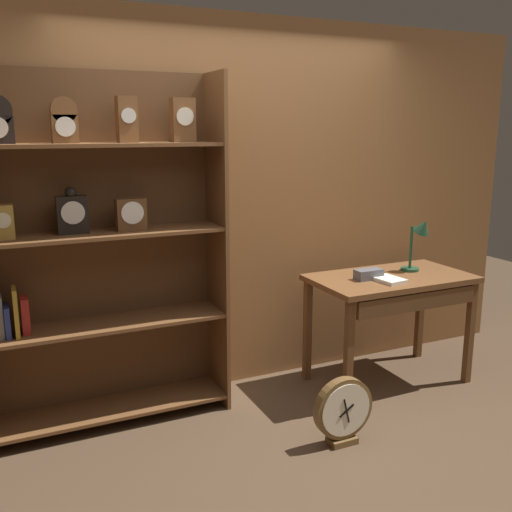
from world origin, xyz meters
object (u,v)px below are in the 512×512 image
Objects in this scene: desk_lamp at (420,237)px; open_repair_manual at (389,280)px; bookshelf at (98,249)px; toolbox_small at (369,274)px; workbench at (393,291)px; round_clock_large at (343,411)px.

desk_lamp is 1.85× the size of open_repair_manual.
bookshelf is 11.22× the size of toolbox_small.
open_repair_manual is at bearing -141.33° from workbench.
toolbox_small reaches higher than workbench.
round_clock_large is at bearing -143.39° from workbench.
bookshelf reaches higher than desk_lamp.
open_repair_manual is (0.09, -0.11, -0.02)m from toolbox_small.
bookshelf reaches higher than open_repair_manual.
bookshelf reaches higher than round_clock_large.
bookshelf is 5.40× the size of desk_lamp.
open_repair_manual is (-0.38, -0.15, -0.25)m from desk_lamp.
open_repair_manual reaches higher than workbench.
bookshelf is 1.90× the size of workbench.
bookshelf is at bearing 170.42° from toolbox_small.
toolbox_small is at bearing 124.08° from open_repair_manual.
bookshelf is at bearing 170.90° from workbench.
desk_lamp is 0.97× the size of round_clock_large.
round_clock_large is at bearing -150.72° from open_repair_manual.
workbench is 1.10m from round_clock_large.
bookshelf is 1.77m from round_clock_large.
toolbox_small is at bearing -174.92° from desk_lamp.
toolbox_small is at bearing -9.58° from bookshelf.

